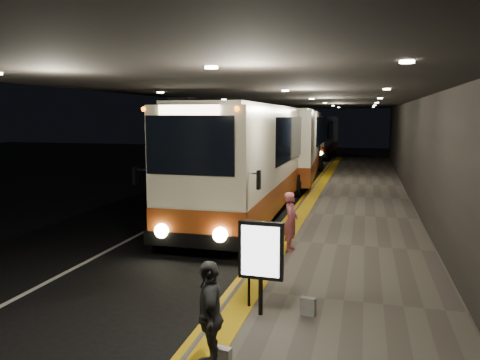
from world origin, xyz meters
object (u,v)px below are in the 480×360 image
Objects in this scene: passenger_boarding at (291,221)px; bag_polka at (308,306)px; info_sign at (261,253)px; passenger_waiting_grey at (210,316)px; stanchion_post at (249,281)px; coach_second at (294,147)px; coach_third at (319,138)px; coach_main at (250,164)px; bag_plain at (223,357)px.

passenger_boarding is 4.82× the size of bag_polka.
info_sign is at bearing -177.75° from passenger_boarding.
bag_polka is (1.12, 2.19, -0.64)m from passenger_waiting_grey.
passenger_boarding reaches higher than stanchion_post.
coach_third is at bearing 87.15° from coach_second.
coach_second is 19.53m from stanchion_post.
passenger_waiting_grey is (2.19, -11.27, -0.97)m from coach_main.
passenger_boarding is 1.55× the size of stanchion_post.
coach_third is at bearing 93.49° from stanchion_post.
coach_main reaches higher than passenger_waiting_grey.
stanchion_post is at bearing -77.40° from coach_main.
bag_polka reaches higher than bag_plain.
passenger_boarding is 3.96m from stanchion_post.
coach_second is 12.54× the size of stanchion_post.
coach_second is 1.12× the size of coach_third.
coach_main is 9.81m from bag_polka.
bag_plain is 0.29× the size of stanchion_post.
coach_third is 11.23× the size of stanchion_post.
passenger_waiting_grey is 5.48× the size of bag_plain.
coach_main is 8.08× the size of passenger_waiting_grey.
coach_third is 38.54m from passenger_waiting_grey.
bag_polka is at bearing -71.05° from coach_main.
stanchion_post is at bearing 161.76° from passenger_waiting_grey.
bag_plain is (-0.01, -6.14, -0.64)m from passenger_boarding.
bag_plain is at bearing -79.21° from coach_main.
info_sign is (2.50, -36.49, -0.40)m from coach_third.
coach_second reaches higher than coach_third.
coach_third is 36.47m from bag_polka.
bag_plain is at bearing -85.79° from stanchion_post.
coach_second is 8.11× the size of passenger_boarding.
bag_polka is at bearing 65.28° from bag_plain.
bag_polka is at bearing -82.42° from coach_third.
bag_plain is (-0.96, -2.09, -0.02)m from bag_polka.
bag_polka is at bearing -4.78° from stanchion_post.
coach_second is 8.00× the size of passenger_waiting_grey.
passenger_waiting_grey is at bearing -89.98° from stanchion_post.
bag_plain is at bearing -92.22° from info_sign.
coach_second is at bearing 98.41° from info_sign.
coach_second reaches higher than stanchion_post.
coach_third is 7.16× the size of passenger_waiting_grey.
passenger_waiting_grey is 0.93× the size of info_sign.
coach_third is 38.48m from bag_plain.
stanchion_post reaches higher than bag_polka.
passenger_waiting_grey is at bearing -96.61° from info_sign.
bag_plain is at bearing 101.97° from passenger_waiting_grey.
passenger_boarding is 6.17m from bag_plain.
stanchion_post is (2.06, -19.38, -1.25)m from coach_second.
coach_third is (-0.02, 27.20, -0.21)m from coach_main.
coach_main is at bearing 25.72° from passenger_boarding.
bag_polka is 0.19× the size of info_sign.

